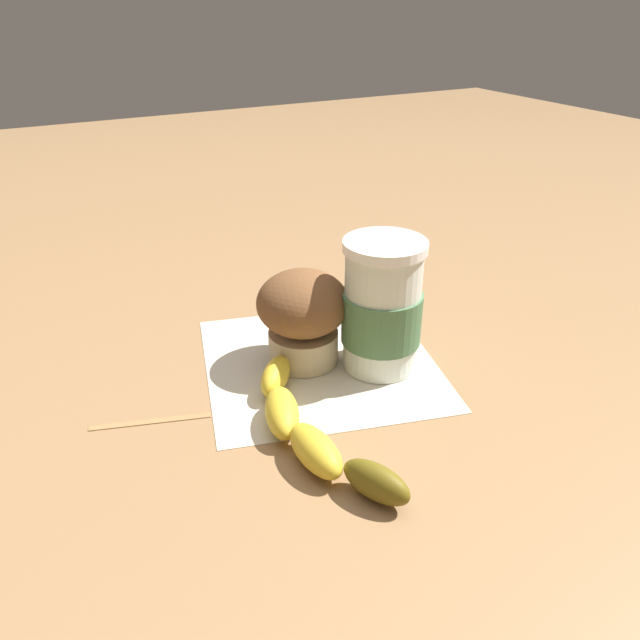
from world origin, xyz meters
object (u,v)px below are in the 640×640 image
object	(u,v)px
muffin	(303,313)
banana	(307,427)
sugar_packet	(309,285)
coffee_cup	(382,309)

from	to	relation	value
muffin	banana	bearing A→B (deg)	64.57
muffin	sugar_packet	bearing A→B (deg)	-119.22
banana	sugar_packet	bearing A→B (deg)	-117.60
coffee_cup	banana	bearing A→B (deg)	31.70
banana	sugar_packet	xyz separation A→B (m)	(-0.15, -0.28, -0.01)
coffee_cup	sugar_packet	size ratio (longest dim) A/B	2.79
sugar_packet	muffin	bearing A→B (deg)	60.78
banana	coffee_cup	bearing A→B (deg)	-148.30
coffee_cup	sugar_packet	xyz separation A→B (m)	(-0.02, -0.21, -0.06)
coffee_cup	banana	xyz separation A→B (m)	(0.13, 0.08, -0.05)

